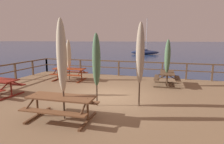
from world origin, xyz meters
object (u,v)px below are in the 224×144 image
at_px(patio_umbrella_short_front, 140,54).
at_px(patio_umbrella_tall_mid_right, 69,55).
at_px(patio_umbrella_tall_mid_left, 62,56).
at_px(picnic_table_mid_left, 69,71).
at_px(patio_umbrella_tall_front, 96,60).
at_px(patio_umbrella_tall_back_left, 167,57).
at_px(picnic_table_back_right, 61,102).
at_px(sailboat_distant, 145,52).
at_px(picnic_table_back_left, 167,76).

bearing_deg(patio_umbrella_short_front, patio_umbrella_tall_mid_right, 145.23).
xyz_separation_m(patio_umbrella_tall_mid_left, patio_umbrella_short_front, (2.18, 1.89, -0.01)).
bearing_deg(picnic_table_mid_left, patio_umbrella_tall_front, -48.42).
distance_m(patio_umbrella_tall_back_left, patio_umbrella_short_front, 3.86).
height_order(patio_umbrella_tall_mid_left, patio_umbrella_tall_mid_right, patio_umbrella_tall_mid_left).
bearing_deg(picnic_table_back_right, patio_umbrella_tall_mid_right, 117.36).
distance_m(patio_umbrella_tall_mid_left, sailboat_distant, 35.98).
xyz_separation_m(patio_umbrella_tall_front, sailboat_distant, (-2.43, 34.38, -1.90)).
xyz_separation_m(picnic_table_mid_left, patio_umbrella_short_front, (5.03, -3.45, 1.49)).
distance_m(patio_umbrella_tall_back_left, patio_umbrella_tall_mid_right, 6.05).
bearing_deg(picnic_table_back_left, patio_umbrella_short_front, -104.74).
distance_m(picnic_table_mid_left, patio_umbrella_short_front, 6.29).
bearing_deg(picnic_table_back_right, patio_umbrella_tall_front, 67.25).
height_order(picnic_table_back_right, patio_umbrella_tall_back_left, patio_umbrella_tall_back_left).
relative_size(picnic_table_back_left, patio_umbrella_tall_back_left, 0.63).
bearing_deg(patio_umbrella_tall_mid_left, patio_umbrella_tall_back_left, 60.70).
relative_size(picnic_table_back_right, picnic_table_back_left, 1.37).
distance_m(picnic_table_back_right, patio_umbrella_tall_mid_right, 6.24).
bearing_deg(picnic_table_back_left, patio_umbrella_tall_mid_right, -177.50).
xyz_separation_m(picnic_table_back_left, patio_umbrella_tall_mid_right, (-6.07, -0.26, 1.10)).
bearing_deg(patio_umbrella_short_front, patio_umbrella_tall_back_left, 75.41).
distance_m(patio_umbrella_tall_mid_left, patio_umbrella_tall_mid_right, 6.16).
bearing_deg(patio_umbrella_tall_front, sailboat_distant, 94.04).
distance_m(patio_umbrella_tall_mid_left, patio_umbrella_tall_back_left, 6.45).
xyz_separation_m(patio_umbrella_tall_mid_left, patio_umbrella_tall_mid_right, (-2.89, 5.42, -0.42)).
bearing_deg(sailboat_distant, picnic_table_mid_left, -91.87).
relative_size(patio_umbrella_tall_back_left, patio_umbrella_short_front, 0.80).
xyz_separation_m(picnic_table_back_right, patio_umbrella_tall_mid_right, (-2.82, 5.45, 1.08)).
xyz_separation_m(picnic_table_back_left, patio_umbrella_tall_mid_left, (-3.18, -5.68, 1.52)).
bearing_deg(picnic_table_mid_left, picnic_table_back_right, -62.68).
xyz_separation_m(patio_umbrella_tall_mid_right, patio_umbrella_tall_front, (3.46, -3.93, 0.16)).
xyz_separation_m(picnic_table_back_left, picnic_table_mid_left, (-6.03, -0.33, 0.01)).
height_order(patio_umbrella_tall_back_left, patio_umbrella_tall_mid_right, patio_umbrella_tall_back_left).
height_order(patio_umbrella_tall_back_left, patio_umbrella_short_front, patio_umbrella_short_front).
relative_size(patio_umbrella_tall_mid_left, sailboat_distant, 0.42).
xyz_separation_m(patio_umbrella_short_front, patio_umbrella_tall_front, (-1.61, -0.40, -0.25)).
bearing_deg(patio_umbrella_tall_back_left, picnic_table_back_right, -119.68).
height_order(patio_umbrella_tall_mid_left, sailboat_distant, sailboat_distant).
bearing_deg(patio_umbrella_tall_front, picnic_table_back_left, 58.10).
xyz_separation_m(picnic_table_back_right, patio_umbrella_short_front, (2.25, 1.93, 1.49)).
relative_size(picnic_table_back_left, patio_umbrella_tall_mid_left, 0.51).
distance_m(patio_umbrella_tall_back_left, patio_umbrella_tall_front, 4.87).
bearing_deg(picnic_table_back_left, picnic_table_mid_left, -176.83).
relative_size(picnic_table_back_right, sailboat_distant, 0.29).
xyz_separation_m(picnic_table_back_left, patio_umbrella_short_front, (-1.00, -3.79, 1.51)).
bearing_deg(patio_umbrella_tall_mid_right, patio_umbrella_tall_front, -48.59).
xyz_separation_m(patio_umbrella_tall_back_left, patio_umbrella_short_front, (-0.97, -3.72, 0.40)).
bearing_deg(patio_umbrella_tall_back_left, patio_umbrella_tall_mid_right, -178.15).
relative_size(picnic_table_mid_left, patio_umbrella_tall_front, 0.74).
bearing_deg(patio_umbrella_tall_mid_right, patio_umbrella_short_front, -34.77).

